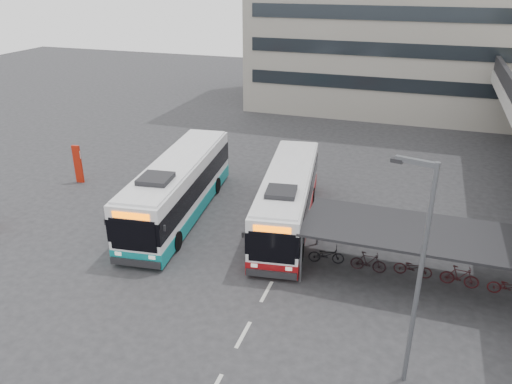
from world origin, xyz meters
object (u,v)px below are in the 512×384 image
(lamp_post, at_px, (418,266))
(pedestrian, at_px, (149,203))
(bus_main, at_px, (288,199))
(bus_teal, at_px, (179,188))

(lamp_post, bearing_deg, pedestrian, 164.62)
(pedestrian, bearing_deg, bus_main, -35.25)
(bus_teal, relative_size, pedestrian, 6.37)
(bus_main, bearing_deg, bus_teal, 178.70)
(pedestrian, distance_m, lamp_post, 16.87)
(lamp_post, bearing_deg, bus_main, 138.65)
(bus_teal, height_order, lamp_post, lamp_post)
(pedestrian, bearing_deg, lamp_post, -77.19)
(bus_main, relative_size, pedestrian, 5.94)
(bus_teal, relative_size, lamp_post, 1.53)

